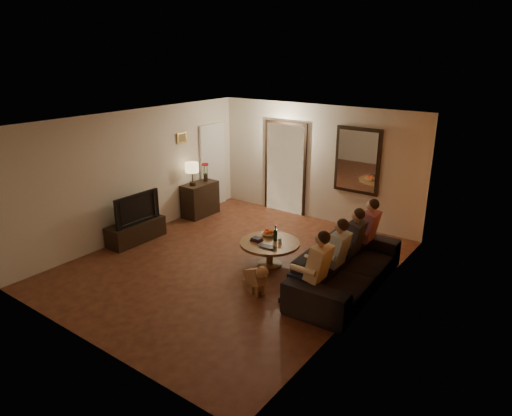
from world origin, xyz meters
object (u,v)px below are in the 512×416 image
Objects in this scene: person_c at (350,247)px; coffee_table at (270,253)px; person_a at (314,274)px; person_b at (333,260)px; dog at (255,276)px; laptop at (265,248)px; dresser at (200,199)px; person_d at (364,236)px; bowl at (269,234)px; tv at (134,208)px; tv_stand at (136,231)px; wine_bottle at (275,233)px; table_lamp at (192,174)px; sofa at (347,267)px.

person_c is 1.47m from coffee_table.
person_a is 1.00× the size of person_b.
dog reaches higher than laptop.
dog is (3.19, -2.17, -0.11)m from dresser.
person_c is 1.00× the size of person_d.
person_c reaches higher than bowl.
person_c is 1.58m from bowl.
tv is 0.99× the size of coffee_table.
tv_stand is 2.96m from laptop.
coffee_table is at bearing -116.57° from wine_bottle.
table_lamp reaches higher than person_a.
dresser reaches higher than laptop.
laptop is at bearing -136.88° from person_d.
table_lamp is at bearing 0.00° from tv.
tv_stand is 1.15× the size of coffee_table.
tv reaches higher than dresser.
person_d is at bearing -4.05° from dresser.
dresser reaches higher than coffee_table.
person_d is (0.00, 1.80, 0.00)m from person_a.
person_d is (4.21, -0.08, -0.45)m from table_lamp.
tv is 3.23m from dog.
sofa is 2.14× the size of person_b.
wine_bottle reaches higher than sofa.
sofa reaches higher than dog.
dog is at bearing -118.64° from person_d.
tv_stand is at bearing -166.14° from coffee_table.
sofa reaches higher than laptop.
table_lamp is at bearing 162.51° from wine_bottle.
coffee_table is (-1.39, -0.93, -0.38)m from person_d.
table_lamp reaches higher than wine_bottle.
sofa is 9.92× the size of bowl.
bowl is (-1.57, -0.71, -0.12)m from person_d.
dresser is at bearing 156.54° from coffee_table.
person_a is 2.14× the size of dog.
person_b is at bearing 56.96° from dog.
bowl is 0.84× the size of wine_bottle.
bowl is (-1.57, -0.11, -0.12)m from person_c.
person_c is (4.21, 1.02, 0.39)m from tv_stand.
person_a reaches higher than wine_bottle.
laptop is (2.92, 0.42, 0.26)m from tv_stand.
bowl is at bearing -20.82° from dresser.
person_d reaches higher than wine_bottle.
person_d reaches higher than dog.
person_d is 3.65× the size of laptop.
person_a reaches higher than dog.
person_a reaches higher than bowl.
tv_stand is 1.03× the size of person_c.
coffee_table is at bearing 168.87° from person_b.
person_c is at bearing 3.89° from bowl.
person_b and person_c have the same top height.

